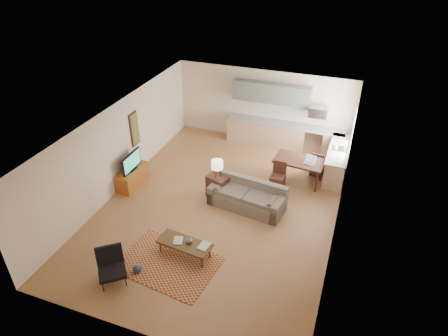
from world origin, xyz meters
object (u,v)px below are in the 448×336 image
at_px(console_table, 217,187).
at_px(dining_table, 298,171).
at_px(armchair, 112,268).
at_px(coffee_table, 185,249).
at_px(sofa, 247,196).
at_px(tv_credenza, 132,177).

height_order(console_table, dining_table, dining_table).
bearing_deg(console_table, armchair, -85.98).
distance_m(coffee_table, console_table, 2.62).
bearing_deg(coffee_table, armchair, -125.77).
xyz_separation_m(sofa, tv_credenza, (-3.72, -0.13, -0.11)).
xyz_separation_m(sofa, armchair, (-2.06, -3.74, 0.01)).
height_order(armchair, tv_credenza, armchair).
relative_size(armchair, console_table, 1.15).
bearing_deg(sofa, dining_table, 66.99).
relative_size(coffee_table, console_table, 1.94).
distance_m(armchair, dining_table, 6.44).
bearing_deg(dining_table, tv_credenza, -152.09).
height_order(sofa, tv_credenza, sofa).
xyz_separation_m(tv_credenza, dining_table, (4.84, 1.99, 0.11)).
bearing_deg(coffee_table, sofa, 76.53).
bearing_deg(coffee_table, console_table, 99.04).
height_order(coffee_table, dining_table, dining_table).
bearing_deg(tv_credenza, dining_table, 22.41).
height_order(sofa, console_table, sofa).
relative_size(sofa, dining_table, 1.47).
bearing_deg(armchair, coffee_table, 8.85).
distance_m(armchair, console_table, 4.08).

